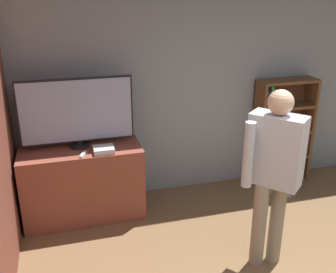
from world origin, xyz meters
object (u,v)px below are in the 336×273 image
game_console (104,150)px  waste_bin (282,181)px  television (77,112)px  person (274,166)px  bookshelf (277,132)px

game_console → waste_bin: game_console is taller
television → person: (1.57, -1.36, -0.21)m
person → waste_bin: (0.86, 1.15, -0.84)m
television → bookshelf: (2.52, 0.14, -0.52)m
bookshelf → person: person is taller
game_console → waste_bin: (2.20, 0.02, -0.68)m
television → game_console: (0.23, -0.22, -0.37)m
television → person: bearing=-40.8°
bookshelf → person: bearing=-122.2°
television → waste_bin: size_ratio=3.54×
television → waste_bin: television is taller
television → game_console: bearing=-43.7°
person → game_console: bearing=-171.1°
person → waste_bin: size_ratio=5.00×
television → person: size_ratio=0.71×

